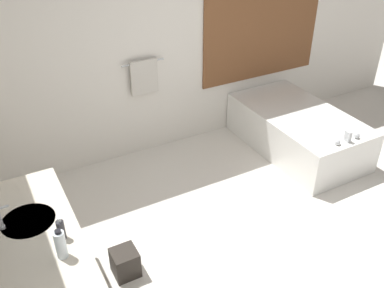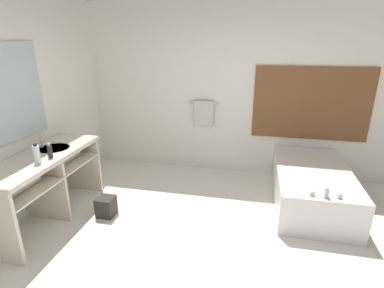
{
  "view_description": "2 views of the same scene",
  "coord_description": "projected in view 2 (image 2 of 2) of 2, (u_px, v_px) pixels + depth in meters",
  "views": [
    {
      "loc": [
        -1.95,
        -2.02,
        2.88
      ],
      "look_at": [
        -0.4,
        0.85,
        0.84
      ],
      "focal_mm": 40.0,
      "sensor_mm": 36.0,
      "label": 1
    },
    {
      "loc": [
        0.51,
        -2.53,
        2.14
      ],
      "look_at": [
        -0.26,
        1.04,
        0.84
      ],
      "focal_mm": 28.0,
      "sensor_mm": 36.0,
      "label": 2
    }
  ],
  "objects": [
    {
      "name": "vanity_counter",
      "position": [
        46.0,
        171.0,
        3.57
      ],
      "size": [
        0.6,
        1.61,
        0.85
      ],
      "color": "beige",
      "rests_on": "ground_plane"
    },
    {
      "name": "ground_plane",
      "position": [
        195.0,
        253.0,
        3.15
      ],
      "size": [
        16.0,
        16.0,
        0.0
      ],
      "primitive_type": "plane",
      "color": "silver",
      "rests_on": "ground"
    },
    {
      "name": "soap_dispenser",
      "position": [
        50.0,
        152.0,
        3.37
      ],
      "size": [
        0.05,
        0.05,
        0.17
      ],
      "color": "#28282D",
      "rests_on": "vanity_counter"
    },
    {
      "name": "waste_bin",
      "position": [
        106.0,
        206.0,
        3.79
      ],
      "size": [
        0.21,
        0.21,
        0.25
      ],
      "color": "#2D2823",
      "rests_on": "ground_plane"
    },
    {
      "name": "water_bottle_1",
      "position": [
        37.0,
        154.0,
        3.22
      ],
      "size": [
        0.07,
        0.07,
        0.22
      ],
      "color": "white",
      "rests_on": "vanity_counter"
    },
    {
      "name": "bathtub",
      "position": [
        312.0,
        184.0,
        4.03
      ],
      "size": [
        0.94,
        1.7,
        0.62
      ],
      "color": "white",
      "rests_on": "ground_plane"
    },
    {
      "name": "sink_faucet",
      "position": [
        41.0,
        140.0,
        3.7
      ],
      "size": [
        0.09,
        0.04,
        0.18
      ],
      "color": "silver",
      "rests_on": "vanity_counter"
    },
    {
      "name": "wall_back_with_blinds",
      "position": [
        226.0,
        91.0,
        4.75
      ],
      "size": [
        7.4,
        0.13,
        2.7
      ],
      "color": "white",
      "rests_on": "ground_plane"
    }
  ]
}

